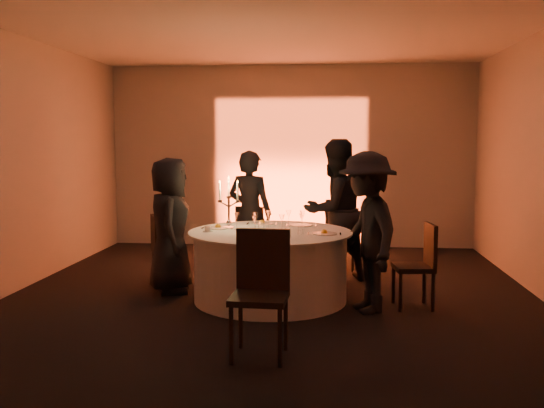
# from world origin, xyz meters

# --- Properties ---
(floor) EXTENTS (7.00, 7.00, 0.00)m
(floor) POSITION_xyz_m (0.00, 0.00, 0.00)
(floor) COLOR black
(floor) RESTS_ON ground
(ceiling) EXTENTS (7.00, 7.00, 0.00)m
(ceiling) POSITION_xyz_m (0.00, 0.00, 3.00)
(ceiling) COLOR silver
(ceiling) RESTS_ON wall_back
(wall_back) EXTENTS (7.00, 0.00, 7.00)m
(wall_back) POSITION_xyz_m (0.00, 3.50, 1.50)
(wall_back) COLOR #B1ABA4
(wall_back) RESTS_ON floor
(wall_front) EXTENTS (7.00, 0.00, 7.00)m
(wall_front) POSITION_xyz_m (0.00, -3.50, 1.50)
(wall_front) COLOR #B1ABA4
(wall_front) RESTS_ON floor
(wall_left) EXTENTS (0.00, 7.00, 7.00)m
(wall_left) POSITION_xyz_m (-3.00, 0.00, 1.50)
(wall_left) COLOR #B1ABA4
(wall_left) RESTS_ON floor
(uplighter_fixture) EXTENTS (0.25, 0.12, 0.10)m
(uplighter_fixture) POSITION_xyz_m (0.00, 3.20, 0.05)
(uplighter_fixture) COLOR black
(uplighter_fixture) RESTS_ON floor
(banquet_table) EXTENTS (1.80, 1.80, 0.77)m
(banquet_table) POSITION_xyz_m (0.00, 0.00, 0.38)
(banquet_table) COLOR black
(banquet_table) RESTS_ON floor
(chair_left) EXTENTS (0.50, 0.50, 0.86)m
(chair_left) POSITION_xyz_m (-1.37, 0.57, 0.48)
(chair_left) COLOR black
(chair_left) RESTS_ON floor
(chair_back_left) EXTENTS (0.47, 0.47, 0.89)m
(chair_back_left) POSITION_xyz_m (-0.39, 1.45, 0.50)
(chair_back_left) COLOR black
(chair_back_left) RESTS_ON floor
(chair_back_right) EXTENTS (0.57, 0.57, 0.99)m
(chair_back_right) POSITION_xyz_m (0.75, 1.54, 0.56)
(chair_back_right) COLOR black
(chair_back_right) RESTS_ON floor
(chair_right) EXTENTS (0.43, 0.43, 0.90)m
(chair_right) POSITION_xyz_m (1.60, -0.16, 0.50)
(chair_right) COLOR black
(chair_right) RESTS_ON floor
(chair_front) EXTENTS (0.47, 0.47, 1.03)m
(chair_front) POSITION_xyz_m (0.09, -1.71, 0.58)
(chair_front) COLOR black
(chair_front) RESTS_ON floor
(guest_left) EXTENTS (0.64, 0.85, 1.57)m
(guest_left) POSITION_xyz_m (-1.19, 0.25, 0.78)
(guest_left) COLOR black
(guest_left) RESTS_ON floor
(guest_back_left) EXTENTS (0.69, 0.55, 1.64)m
(guest_back_left) POSITION_xyz_m (-0.38, 1.21, 0.82)
(guest_back_left) COLOR black
(guest_back_left) RESTS_ON floor
(guest_back_right) EXTENTS (1.10, 1.06, 1.78)m
(guest_back_right) POSITION_xyz_m (0.71, 0.95, 0.89)
(guest_back_right) COLOR black
(guest_back_right) RESTS_ON floor
(guest_right) EXTENTS (0.92, 1.21, 1.66)m
(guest_right) POSITION_xyz_m (1.03, -0.35, 0.83)
(guest_right) COLOR black
(guest_right) RESTS_ON floor
(plate_left) EXTENTS (0.36, 0.27, 0.08)m
(plate_left) POSITION_xyz_m (-0.61, 0.16, 0.79)
(plate_left) COLOR white
(plate_left) RESTS_ON banquet_table
(plate_back_left) EXTENTS (0.35, 0.26, 0.08)m
(plate_back_left) POSITION_xyz_m (-0.15, 0.55, 0.79)
(plate_back_left) COLOR white
(plate_back_left) RESTS_ON banquet_table
(plate_back_right) EXTENTS (0.35, 0.26, 0.01)m
(plate_back_right) POSITION_xyz_m (0.32, 0.47, 0.78)
(plate_back_right) COLOR white
(plate_back_right) RESTS_ON banquet_table
(plate_right) EXTENTS (0.36, 0.27, 0.08)m
(plate_right) POSITION_xyz_m (0.59, -0.16, 0.79)
(plate_right) COLOR white
(plate_right) RESTS_ON banquet_table
(plate_front) EXTENTS (0.36, 0.27, 0.01)m
(plate_front) POSITION_xyz_m (0.07, -0.56, 0.78)
(plate_front) COLOR white
(plate_front) RESTS_ON banquet_table
(coffee_cup) EXTENTS (0.11, 0.11, 0.07)m
(coffee_cup) POSITION_xyz_m (-0.68, -0.10, 0.80)
(coffee_cup) COLOR white
(coffee_cup) RESTS_ON banquet_table
(candelabra) EXTENTS (0.25, 0.12, 0.60)m
(candelabra) POSITION_xyz_m (-0.49, 0.17, 0.98)
(candelabra) COLOR silver
(candelabra) RESTS_ON banquet_table
(wine_glass_a) EXTENTS (0.07, 0.07, 0.19)m
(wine_glass_a) POSITION_xyz_m (0.13, -0.03, 0.91)
(wine_glass_a) COLOR white
(wine_glass_a) RESTS_ON banquet_table
(wine_glass_b) EXTENTS (0.07, 0.07, 0.19)m
(wine_glass_b) POSITION_xyz_m (-0.05, 0.31, 0.91)
(wine_glass_b) COLOR white
(wine_glass_b) RESTS_ON banquet_table
(wine_glass_c) EXTENTS (0.07, 0.07, 0.19)m
(wine_glass_c) POSITION_xyz_m (0.34, 0.10, 0.91)
(wine_glass_c) COLOR white
(wine_glass_c) RESTS_ON banquet_table
(wine_glass_d) EXTENTS (0.07, 0.07, 0.19)m
(wine_glass_d) POSITION_xyz_m (-0.18, 0.13, 0.91)
(wine_glass_d) COLOR white
(wine_glass_d) RESTS_ON banquet_table
(wine_glass_e) EXTENTS (0.07, 0.07, 0.19)m
(wine_glass_e) POSITION_xyz_m (0.34, 0.37, 0.91)
(wine_glass_e) COLOR white
(wine_glass_e) RESTS_ON banquet_table
(wine_glass_f) EXTENTS (0.07, 0.07, 0.19)m
(wine_glass_f) POSITION_xyz_m (0.18, 0.37, 0.91)
(wine_glass_f) COLOR white
(wine_glass_f) RESTS_ON banquet_table
(wine_glass_g) EXTENTS (0.07, 0.07, 0.19)m
(wine_glass_g) POSITION_xyz_m (-0.15, -0.16, 0.91)
(wine_glass_g) COLOR white
(wine_glass_g) RESTS_ON banquet_table
(wine_glass_h) EXTENTS (0.07, 0.07, 0.19)m
(wine_glass_h) POSITION_xyz_m (-0.38, 0.08, 0.91)
(wine_glass_h) COLOR white
(wine_glass_h) RESTS_ON banquet_table
(tumbler_a) EXTENTS (0.07, 0.07, 0.09)m
(tumbler_a) POSITION_xyz_m (0.34, -0.21, 0.82)
(tumbler_a) COLOR white
(tumbler_a) RESTS_ON banquet_table
(tumbler_b) EXTENTS (0.07, 0.07, 0.09)m
(tumbler_b) POSITION_xyz_m (0.22, -0.39, 0.82)
(tumbler_b) COLOR white
(tumbler_b) RESTS_ON banquet_table
(tumbler_c) EXTENTS (0.07, 0.07, 0.09)m
(tumbler_c) POSITION_xyz_m (-0.10, 0.03, 0.82)
(tumbler_c) COLOR white
(tumbler_c) RESTS_ON banquet_table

